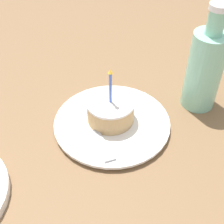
% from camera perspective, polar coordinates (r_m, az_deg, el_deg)
% --- Properties ---
extents(ground_plane, '(2.40, 2.40, 0.04)m').
position_cam_1_polar(ground_plane, '(0.69, -1.42, -5.51)').
color(ground_plane, brown).
rests_on(ground_plane, ground).
extents(plate, '(0.26, 0.26, 0.02)m').
position_cam_1_polar(plate, '(0.69, 0.00, -2.00)').
color(plate, white).
rests_on(plate, ground_plane).
extents(cake_slice, '(0.10, 0.10, 0.13)m').
position_cam_1_polar(cake_slice, '(0.67, -0.27, 0.30)').
color(cake_slice, tan).
rests_on(cake_slice, plate).
extents(fork, '(0.19, 0.05, 0.00)m').
position_cam_1_polar(fork, '(0.66, -2.74, -3.60)').
color(fork, '#B2B2B7').
rests_on(fork, plate).
extents(bottle, '(0.08, 0.08, 0.25)m').
position_cam_1_polar(bottle, '(0.72, 16.62, 7.69)').
color(bottle, '#8CD1B2').
rests_on(bottle, ground_plane).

